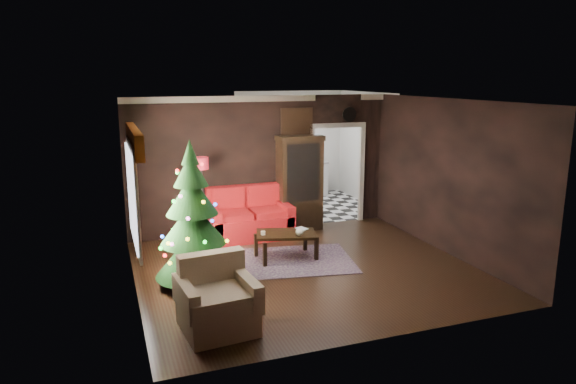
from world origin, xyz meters
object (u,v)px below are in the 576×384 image
object	(u,v)px
wall_clock	(349,114)
kitchen_table	(303,195)
teapot	(299,232)
loveseat	(250,213)
curio_cabinet	(300,185)
coffee_table	(286,245)
floor_lamp	(203,202)
christmas_tree	(193,219)
armchair	(217,296)

from	to	relation	value
wall_clock	kitchen_table	xyz separation A→B (m)	(-0.55, 1.25, -2.00)
teapot	loveseat	bearing A→B (deg)	104.44
curio_cabinet	coffee_table	size ratio (longest dim) A/B	1.84
loveseat	floor_lamp	size ratio (longest dim) A/B	0.99
christmas_tree	wall_clock	distance (m)	4.71
loveseat	christmas_tree	xyz separation A→B (m)	(-1.46, -2.03, 0.55)
teapot	coffee_table	bearing A→B (deg)	123.11
loveseat	christmas_tree	distance (m)	2.56
christmas_tree	armchair	distance (m)	1.71
teapot	kitchen_table	bearing A→B (deg)	67.46
teapot	curio_cabinet	bearing A→B (deg)	68.95
coffee_table	kitchen_table	world-z (taller)	kitchen_table
loveseat	christmas_tree	size ratio (longest dim) A/B	0.74
floor_lamp	teapot	distance (m)	2.13
floor_lamp	loveseat	bearing A→B (deg)	2.90
floor_lamp	armchair	size ratio (longest dim) A/B	1.82
curio_cabinet	christmas_tree	xyz separation A→B (m)	(-2.61, -2.25, 0.10)
curio_cabinet	kitchen_table	xyz separation A→B (m)	(0.65, 1.43, -0.57)
armchair	coffee_table	bearing A→B (deg)	46.73
christmas_tree	kitchen_table	distance (m)	4.96
wall_clock	curio_cabinet	bearing A→B (deg)	-171.47
kitchen_table	curio_cabinet	bearing A→B (deg)	-114.44
coffee_table	armchair	bearing A→B (deg)	-127.67
armchair	christmas_tree	bearing A→B (deg)	84.90
floor_lamp	kitchen_table	distance (m)	3.26
christmas_tree	teapot	world-z (taller)	christmas_tree
loveseat	teapot	xyz separation A→B (m)	(0.43, -1.66, 0.05)
floor_lamp	wall_clock	distance (m)	3.67
curio_cabinet	christmas_tree	world-z (taller)	christmas_tree
wall_clock	christmas_tree	bearing A→B (deg)	-147.50
christmas_tree	curio_cabinet	bearing A→B (deg)	40.72
teapot	floor_lamp	bearing A→B (deg)	130.36
floor_lamp	wall_clock	xyz separation A→B (m)	(3.29, 0.45, 1.55)
curio_cabinet	teapot	distance (m)	2.05
floor_lamp	christmas_tree	xyz separation A→B (m)	(-0.52, -1.98, 0.22)
christmas_tree	coffee_table	world-z (taller)	christmas_tree
floor_lamp	coffee_table	distance (m)	1.91
curio_cabinet	kitchen_table	bearing A→B (deg)	65.56
curio_cabinet	armchair	bearing A→B (deg)	-124.02
coffee_table	kitchen_table	xyz separation A→B (m)	(1.53, 3.06, 0.13)
floor_lamp	coffee_table	world-z (taller)	floor_lamp
floor_lamp	teapot	world-z (taller)	floor_lamp
loveseat	floor_lamp	xyz separation A→B (m)	(-0.94, -0.05, 0.33)
floor_lamp	coffee_table	xyz separation A→B (m)	(1.21, -1.36, -0.59)
coffee_table	curio_cabinet	bearing A→B (deg)	61.52
loveseat	kitchen_table	world-z (taller)	loveseat
teapot	wall_clock	xyz separation A→B (m)	(1.92, 2.06, 1.83)
christmas_tree	kitchen_table	size ratio (longest dim) A/B	3.06
teapot	wall_clock	size ratio (longest dim) A/B	0.49
loveseat	floor_lamp	distance (m)	1.00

